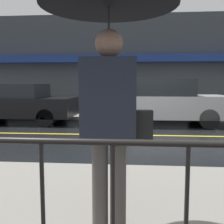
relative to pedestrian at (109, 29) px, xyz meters
The scene contains 9 objects.
ground_plane 5.40m from the pedestrian, 84.45° to the left, with size 80.00×80.00×0.00m, color black.
sidewalk_near 1.95m from the pedestrian, 39.49° to the left, with size 28.00×3.12×0.11m.
sidewalk_far 9.37m from the pedestrian, 86.95° to the left, with size 28.00×2.16×0.11m.
lane_marking 5.40m from the pedestrian, 84.45° to the left, with size 25.20×0.12×0.01m.
building_storefront 10.39m from the pedestrian, 87.30° to the left, with size 28.00×0.85×4.68m.
railing_foreground 1.53m from the pedestrian, 61.72° to the right, with size 12.00×0.04×1.05m.
pedestrian is the anchor object (origin of this frame).
car_black 8.26m from the pedestrian, 119.49° to the left, with size 4.04×1.91×1.43m.
car_silver 7.31m from the pedestrian, 79.99° to the left, with size 4.24×1.90×1.60m.
Camera 1 is at (-0.28, -7.28, 1.44)m, focal length 42.00 mm.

